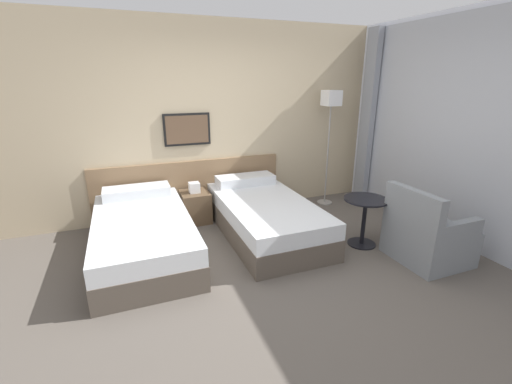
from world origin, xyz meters
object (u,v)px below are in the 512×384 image
at_px(nightstand, 195,206).
at_px(armchair, 427,237).
at_px(bed_near_door, 143,234).
at_px(floor_lamp, 331,110).
at_px(bed_near_window, 265,216).
at_px(side_table, 365,212).

xyz_separation_m(nightstand, armchair, (2.14, -2.01, 0.05)).
bearing_deg(bed_near_door, floor_lamp, 13.79).
distance_m(nightstand, armchair, 2.94).
relative_size(bed_near_window, armchair, 2.35).
height_order(bed_near_door, floor_lamp, floor_lamp).
height_order(nightstand, side_table, side_table).
distance_m(nightstand, side_table, 2.27).
height_order(floor_lamp, side_table, floor_lamp).
height_order(bed_near_window, side_table, side_table).
bearing_deg(armchair, nightstand, 46.78).
height_order(bed_near_door, bed_near_window, same).
xyz_separation_m(side_table, armchair, (0.41, -0.56, -0.14)).
bearing_deg(bed_near_window, nightstand, 135.95).
relative_size(bed_near_window, nightstand, 3.51).
height_order(side_table, armchair, armchair).
relative_size(bed_near_door, bed_near_window, 1.00).
bearing_deg(armchair, floor_lamp, 1.03).
bearing_deg(nightstand, floor_lamp, -0.71).
height_order(bed_near_door, nightstand, bed_near_door).
distance_m(nightstand, floor_lamp, 2.45).
bearing_deg(floor_lamp, nightstand, 179.29).
height_order(bed_near_window, nightstand, bed_near_window).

